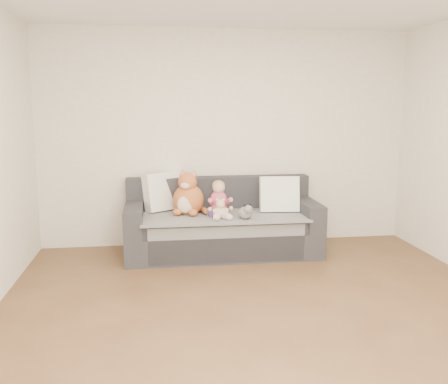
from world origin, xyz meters
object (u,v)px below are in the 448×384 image
(plush_cat, at_px, (188,197))
(sofa, at_px, (222,226))
(sippy_cup, at_px, (211,212))
(toddler, at_px, (219,201))
(teddy_bear, at_px, (220,210))

(plush_cat, bearing_deg, sofa, 19.44)
(sofa, height_order, sippy_cup, sofa)
(toddler, relative_size, plush_cat, 0.76)
(sippy_cup, bearing_deg, plush_cat, 142.00)
(toddler, distance_m, sippy_cup, 0.15)
(sofa, height_order, toddler, toddler)
(sofa, relative_size, sippy_cup, 21.93)
(toddler, bearing_deg, plush_cat, 153.60)
(toddler, bearing_deg, teddy_bear, -93.25)
(sofa, bearing_deg, teddy_bear, -100.46)
(sofa, xyz_separation_m, teddy_bear, (-0.05, -0.29, 0.26))
(teddy_bear, xyz_separation_m, sippy_cup, (-0.09, 0.10, -0.04))
(toddler, bearing_deg, sippy_cup, -161.62)
(teddy_bear, bearing_deg, sofa, 74.45)
(toddler, xyz_separation_m, teddy_bear, (-0.00, -0.14, -0.08))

